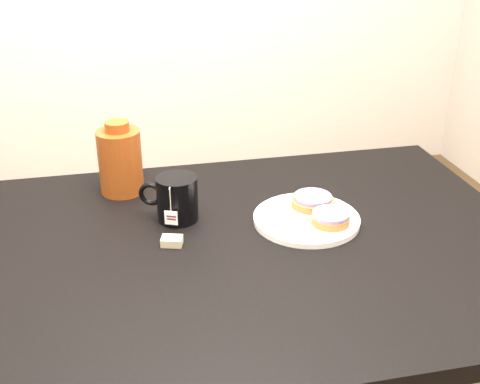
# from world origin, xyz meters

# --- Properties ---
(table) EXTENTS (1.40, 0.90, 0.75)m
(table) POSITION_xyz_m (0.00, 0.00, 0.67)
(table) COLOR black
(table) RESTS_ON ground_plane
(plate) EXTENTS (0.25, 0.25, 0.02)m
(plate) POSITION_xyz_m (0.22, 0.06, 0.76)
(plate) COLOR white
(plate) RESTS_ON table
(bagel_back) EXTENTS (0.12, 0.12, 0.03)m
(bagel_back) POSITION_xyz_m (0.25, 0.11, 0.78)
(bagel_back) COLOR brown
(bagel_back) RESTS_ON plate
(bagel_front) EXTENTS (0.10, 0.10, 0.03)m
(bagel_front) POSITION_xyz_m (0.26, 0.02, 0.78)
(bagel_front) COLOR brown
(bagel_front) RESTS_ON plate
(mug) EXTENTS (0.15, 0.12, 0.11)m
(mug) POSITION_xyz_m (-0.07, 0.14, 0.80)
(mug) COLOR black
(mug) RESTS_ON table
(teabag_pouch) EXTENTS (0.05, 0.04, 0.02)m
(teabag_pouch) POSITION_xyz_m (-0.10, 0.03, 0.76)
(teabag_pouch) COLOR #C6B793
(teabag_pouch) RESTS_ON table
(bagel_package) EXTENTS (0.14, 0.14, 0.19)m
(bagel_package) POSITION_xyz_m (-0.19, 0.32, 0.84)
(bagel_package) COLOR #63260D
(bagel_package) RESTS_ON table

